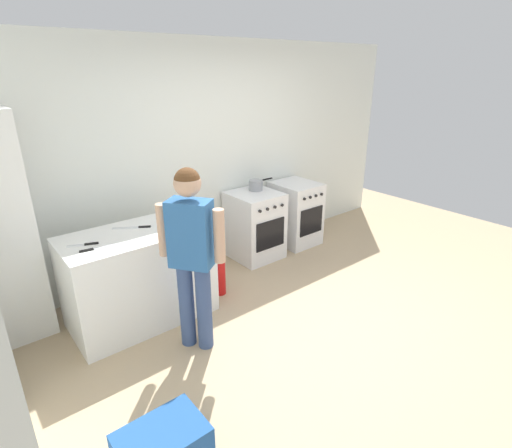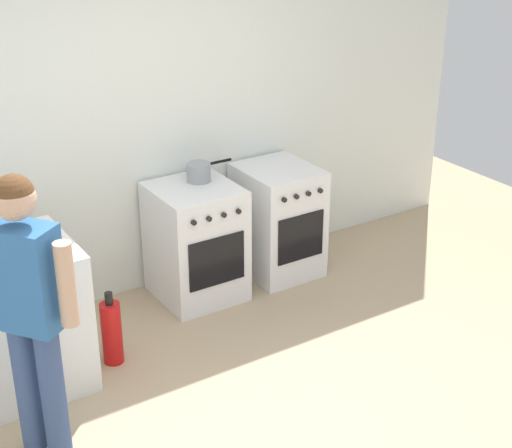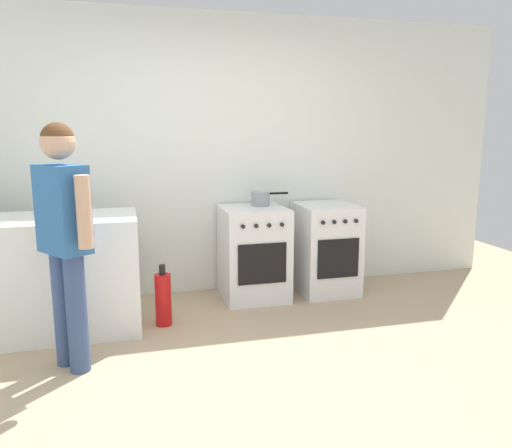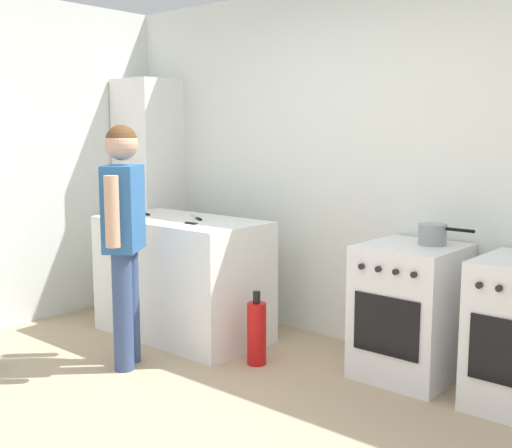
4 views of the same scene
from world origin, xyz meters
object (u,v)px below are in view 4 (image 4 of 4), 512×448
pot (433,234)px  knife_paring (194,224)px  knife_bread (196,217)px  oven_left (410,311)px  fire_extinguisher (257,333)px  knife_utility (144,213)px  larder_cabinet (149,193)px  person (124,226)px  knife_chef (135,216)px

pot → knife_paring: (-1.51, -0.60, -0.01)m
knife_bread → knife_paring: bearing=-45.6°
oven_left → fire_extinguisher: bearing=-151.2°
pot → knife_utility: bearing=-168.3°
oven_left → larder_cabinet: size_ratio=0.42×
pot → knife_utility: size_ratio=1.46×
oven_left → knife_utility: (-2.14, -0.38, 0.48)m
pot → person: size_ratio=0.22×
knife_utility → fire_extinguisher: size_ratio=0.49×
fire_extinguisher → larder_cabinet: larder_cabinet is taller
knife_paring → knife_utility: (-0.72, 0.14, -0.00)m
knife_chef → knife_utility: (-0.06, 0.14, 0.00)m
person → oven_left: bearing=35.1°
knife_paring → person: size_ratio=0.13×
pot → knife_utility: (-2.23, -0.46, -0.01)m
knife_chef → knife_bread: same height
oven_left → larder_cabinet: (-2.65, 0.10, 0.57)m
pot → fire_extinguisher: bearing=-149.5°
oven_left → fire_extinguisher: (-0.87, -0.48, -0.21)m
fire_extinguisher → larder_cabinet: (-1.78, 0.58, 0.78)m
knife_bread → person: person is taller
pot → knife_bread: bearing=-168.6°
fire_extinguisher → larder_cabinet: size_ratio=0.25×
oven_left → knife_paring: size_ratio=4.04×
pot → knife_chef: (-2.16, -0.61, -0.01)m
knife_chef → knife_utility: bearing=114.5°
fire_extinguisher → knife_utility: bearing=175.4°
knife_bread → fire_extinguisher: (0.79, -0.21, -0.69)m
oven_left → knife_chef: bearing=-166.0°
oven_left → knife_chef: size_ratio=2.73×
knife_chef → fire_extinguisher: bearing=1.9°
oven_left → knife_chef: 2.19m
knife_paring → person: 0.55m
knife_utility → fire_extinguisher: 1.45m
fire_extinguisher → knife_bread: bearing=165.0°
knife_utility → person: bearing=-47.3°
knife_paring → fire_extinguisher: bearing=4.0°
person → knife_paring: bearing=80.7°
knife_bread → larder_cabinet: size_ratio=0.16×
larder_cabinet → oven_left: bearing=-2.2°
knife_bread → knife_paring: size_ratio=1.50×
knife_utility → larder_cabinet: bearing=137.0°
knife_bread → knife_chef: bearing=-148.5°
pot → knife_bread: size_ratio=1.13×
knife_paring → oven_left: bearing=20.0°
knife_chef → knife_paring: size_ratio=1.48×
knife_paring → person: (-0.09, -0.54, 0.04)m
knife_paring → larder_cabinet: bearing=153.4°
larder_cabinet → knife_paring: bearing=-26.6°
knife_paring → knife_utility: size_ratio=0.87×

